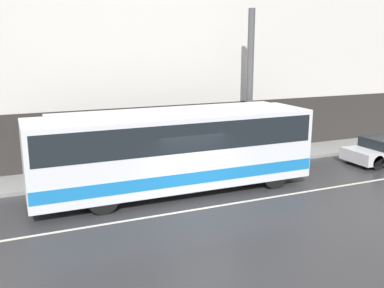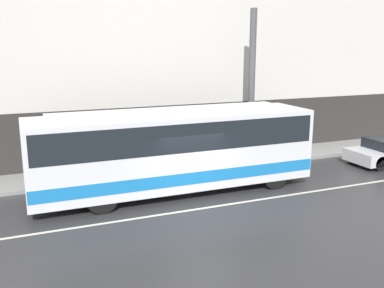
% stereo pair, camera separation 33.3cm
% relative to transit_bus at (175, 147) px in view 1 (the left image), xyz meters
% --- Properties ---
extents(ground_plane, '(60.00, 60.00, 0.00)m').
position_rel_transit_bus_xyz_m(ground_plane, '(0.21, -2.05, -1.82)').
color(ground_plane, '#2D2D30').
extents(sidewalk, '(60.00, 2.49, 0.16)m').
position_rel_transit_bus_xyz_m(sidewalk, '(0.21, 3.20, -1.74)').
color(sidewalk, gray).
rests_on(sidewalk, ground_plane).
extents(building_facade, '(60.00, 0.35, 13.54)m').
position_rel_transit_bus_xyz_m(building_facade, '(0.21, 4.59, 4.74)').
color(building_facade, silver).
rests_on(building_facade, ground_plane).
extents(lane_stripe, '(54.00, 0.14, 0.01)m').
position_rel_transit_bus_xyz_m(lane_stripe, '(0.21, -2.05, -1.82)').
color(lane_stripe, beige).
rests_on(lane_stripe, ground_plane).
extents(transit_bus, '(10.93, 2.60, 3.23)m').
position_rel_transit_bus_xyz_m(transit_bus, '(0.00, 0.00, 0.00)').
color(transit_bus, silver).
rests_on(transit_bus, ground_plane).
extents(utility_pole_near, '(0.31, 0.31, 7.12)m').
position_rel_transit_bus_xyz_m(utility_pole_near, '(4.76, 2.50, 1.90)').
color(utility_pole_near, '#4C4C4F').
rests_on(utility_pole_near, sidewalk).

